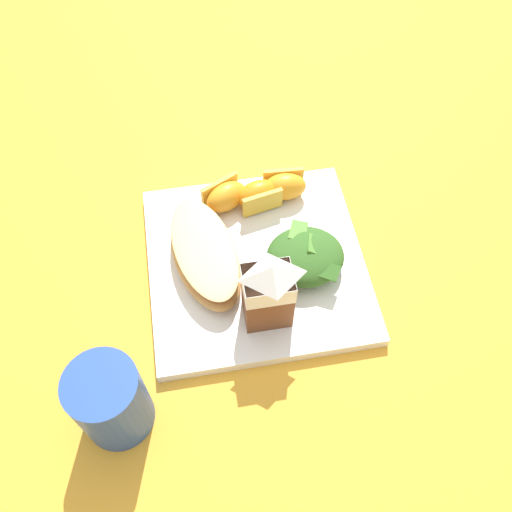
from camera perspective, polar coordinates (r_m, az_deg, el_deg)
ground at (r=0.74m, az=0.00°, el=-1.09°), size 3.00×3.00×0.00m
white_plate at (r=0.73m, az=0.00°, el=-0.76°), size 0.28×0.28×0.02m
cheesy_pizza_bread at (r=0.71m, az=-5.26°, el=0.23°), size 0.11×0.18×0.04m
green_salad_pile at (r=0.71m, az=5.09°, el=-0.03°), size 0.10×0.10×0.04m
milk_carton at (r=0.64m, az=1.61°, el=-3.50°), size 0.06×0.05×0.11m
orange_wedge_front at (r=0.78m, az=2.95°, el=7.22°), size 0.06×0.04×0.04m
orange_wedge_middle at (r=0.77m, az=0.27°, el=6.29°), size 0.07×0.05×0.04m
orange_wedge_rear at (r=0.77m, az=-3.16°, el=6.17°), size 0.07×0.06×0.04m
drinking_blue_cup at (r=0.62m, az=-14.71°, el=-14.24°), size 0.08×0.08×0.11m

